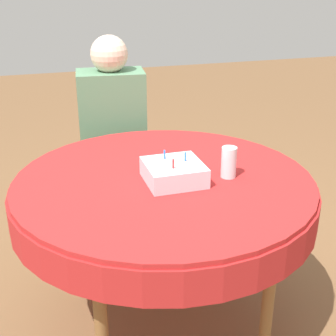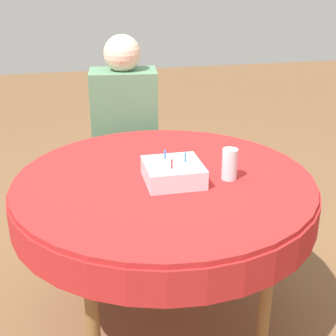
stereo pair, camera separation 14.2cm
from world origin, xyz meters
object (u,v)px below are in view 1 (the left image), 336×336
Objects in this scene: person at (113,122)px; drinking_glass at (229,162)px; chair at (113,150)px; birthday_cake at (174,172)px.

person is 0.97m from drinking_glass.
chair is 4.28× the size of birthday_cake.
drinking_glass is (0.23, -0.02, 0.03)m from birthday_cake.
chair is 0.23m from person.
person is at bearing -90.00° from chair.
chair is 7.55× the size of drinking_glass.
chair is 1.03m from birthday_cake.
drinking_glass is at bearing -6.24° from birthday_cake.
chair is 0.80× the size of person.
person is at bearing 94.98° from birthday_cake.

